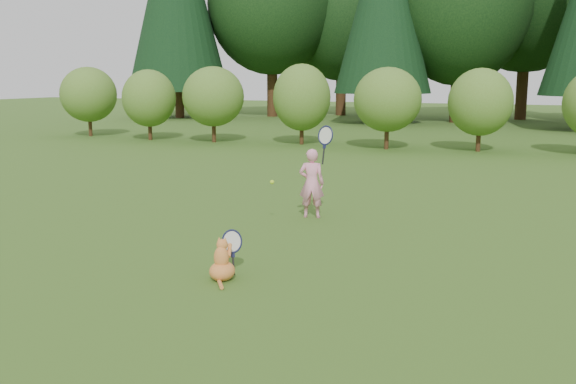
% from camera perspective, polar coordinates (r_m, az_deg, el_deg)
% --- Properties ---
extents(ground, '(100.00, 100.00, 0.00)m').
position_cam_1_polar(ground, '(8.45, -3.40, -5.47)').
color(ground, '#2E5417').
rests_on(ground, ground).
extents(shrub_row, '(28.00, 3.00, 2.80)m').
position_cam_1_polar(shrub_row, '(20.61, 13.05, 7.50)').
color(shrub_row, '#506E22').
rests_on(shrub_row, ground).
extents(child, '(0.66, 0.42, 1.70)m').
position_cam_1_polar(child, '(10.45, 2.15, 0.92)').
color(child, pink).
rests_on(child, ground).
extents(cat, '(0.41, 0.72, 0.67)m').
position_cam_1_polar(cat, '(7.35, -5.85, -5.85)').
color(cat, '#C96926').
rests_on(cat, ground).
extents(tennis_ball, '(0.07, 0.07, 0.07)m').
position_cam_1_polar(tennis_ball, '(9.93, -1.43, 0.89)').
color(tennis_ball, '#BEE51B').
rests_on(tennis_ball, ground).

